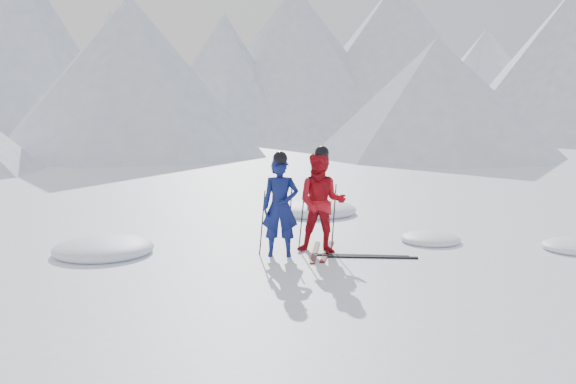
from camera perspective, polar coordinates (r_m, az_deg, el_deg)
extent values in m
plane|color=white|center=(11.91, 10.02, -5.21)|extent=(160.00, 160.00, 0.00)
cone|color=#B2BCD1|center=(51.50, -23.57, 12.20)|extent=(23.96, 23.96, 14.35)
cone|color=#B2BCD1|center=(61.77, -16.17, 10.57)|extent=(17.69, 17.69, 11.93)
cone|color=#B2BCD1|center=(54.86, -5.91, 10.66)|extent=(19.63, 19.63, 10.85)
cone|color=#B2BCD1|center=(59.28, 0.64, 12.08)|extent=(23.31, 23.31, 14.15)
cone|color=#B2BCD1|center=(61.52, 9.97, 12.15)|extent=(28.94, 28.94, 14.88)
cone|color=silver|center=(67.00, 17.92, 9.76)|extent=(24.45, 24.45, 10.76)
cone|color=#B2BCD1|center=(56.70, 25.30, 10.96)|extent=(28.50, 28.50, 13.01)
cone|color=#B2BCD1|center=(34.91, 13.59, 8.56)|extent=(14.00, 14.00, 6.50)
cone|color=#B2BCD1|center=(36.48, -14.40, 10.46)|extent=(16.00, 16.00, 9.00)
imported|color=#0E1754|center=(10.96, -0.73, -1.42)|extent=(0.76, 0.61, 1.80)
imported|color=#AD0D18|center=(11.23, 3.15, -1.00)|extent=(1.12, 1.02, 1.88)
cylinder|color=black|center=(11.08, -2.43, -2.90)|extent=(0.12, 0.08, 1.20)
cylinder|color=black|center=(11.32, 0.17, -2.67)|extent=(0.12, 0.07, 1.20)
cylinder|color=black|center=(11.43, 1.31, -2.43)|extent=(0.12, 0.10, 1.25)
cylinder|color=black|center=(11.52, 4.31, -2.36)|extent=(0.12, 0.09, 1.25)
cube|color=black|center=(11.37, 2.54, -5.63)|extent=(0.71, 1.61, 0.03)
cube|color=black|center=(11.45, 3.69, -5.55)|extent=(0.82, 1.57, 0.03)
cube|color=black|center=(11.18, 6.90, -5.92)|extent=(1.61, 0.72, 0.03)
cube|color=black|center=(11.08, 7.68, -6.06)|extent=(1.63, 0.67, 0.03)
ellipsoid|color=white|center=(11.83, -16.86, -5.51)|extent=(1.84, 1.84, 0.41)
ellipsoid|color=white|center=(12.62, 13.18, -4.56)|extent=(1.20, 1.20, 0.26)
ellipsoid|color=white|center=(15.58, 2.60, -2.02)|extent=(2.08, 2.08, 0.46)
ellipsoid|color=white|center=(12.82, 25.34, -4.92)|extent=(1.25, 1.25, 0.27)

